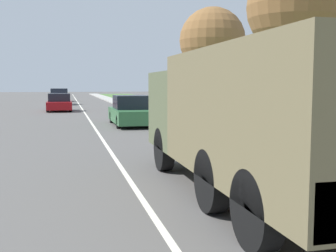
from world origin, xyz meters
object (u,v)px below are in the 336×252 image
(car_nearest_ahead, at_px, (131,112))
(car_fourth_ahead, at_px, (60,96))
(military_truck, at_px, (254,116))
(car_second_ahead, at_px, (59,103))
(car_third_ahead, at_px, (59,97))

(car_nearest_ahead, height_order, car_fourth_ahead, car_nearest_ahead)
(military_truck, xyz_separation_m, car_second_ahead, (-3.89, 27.21, -0.89))
(car_fourth_ahead, bearing_deg, military_truck, -85.10)
(car_second_ahead, height_order, car_fourth_ahead, car_fourth_ahead)
(car_nearest_ahead, height_order, car_third_ahead, car_third_ahead)
(military_truck, bearing_deg, car_nearest_ahead, 90.31)
(car_nearest_ahead, height_order, car_second_ahead, car_nearest_ahead)
(car_second_ahead, distance_m, car_fourth_ahead, 20.08)
(military_truck, bearing_deg, car_third_ahead, 96.01)
(car_second_ahead, bearing_deg, car_nearest_ahead, -73.31)
(car_second_ahead, bearing_deg, car_third_ahead, 90.86)
(car_third_ahead, bearing_deg, car_second_ahead, -89.14)
(car_second_ahead, bearing_deg, car_fourth_ahead, 90.48)
(car_second_ahead, relative_size, car_fourth_ahead, 0.97)
(car_second_ahead, relative_size, car_third_ahead, 0.95)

